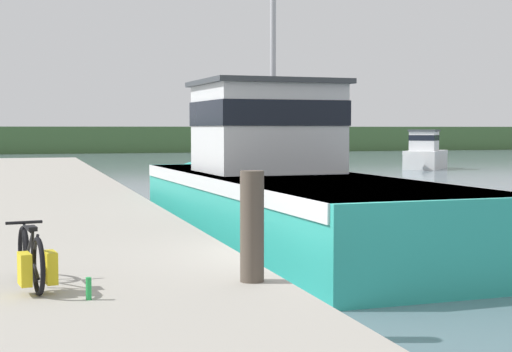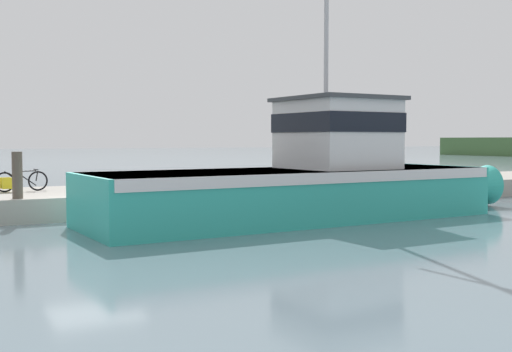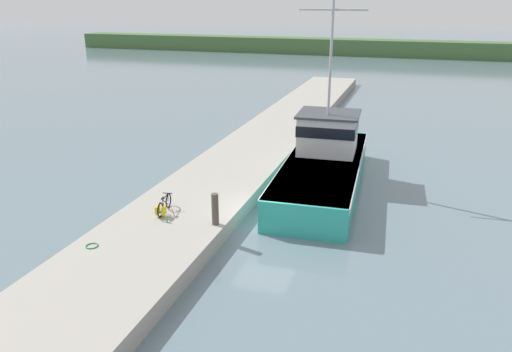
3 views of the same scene
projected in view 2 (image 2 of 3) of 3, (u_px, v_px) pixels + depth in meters
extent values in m
plane|color=slate|center=(94.00, 226.00, 17.92)|extent=(320.00, 320.00, 0.00)
cube|color=#A39E93|center=(67.00, 202.00, 21.13)|extent=(5.01, 80.00, 0.72)
cube|color=teal|center=(294.00, 195.00, 19.19)|extent=(4.43, 12.76, 1.52)
cone|color=teal|center=(466.00, 186.00, 22.97)|extent=(1.56, 2.34, 1.44)
cube|color=silver|center=(294.00, 175.00, 19.16)|extent=(4.50, 12.51, 0.30)
cube|color=silver|center=(337.00, 135.00, 19.89)|extent=(3.17, 2.97, 2.09)
cube|color=black|center=(337.00, 123.00, 19.87)|extent=(3.23, 3.03, 0.58)
cube|color=#3D4247|center=(337.00, 99.00, 19.82)|extent=(3.42, 3.21, 0.12)
torus|color=black|center=(5.00, 182.00, 20.61)|extent=(0.15, 0.66, 0.66)
torus|color=black|center=(38.00, 181.00, 21.24)|extent=(0.15, 0.66, 0.66)
cylinder|color=black|center=(10.00, 184.00, 20.72)|extent=(0.09, 0.36, 0.18)
cylinder|color=black|center=(17.00, 179.00, 20.84)|extent=(0.06, 0.15, 0.50)
cylinder|color=black|center=(12.00, 177.00, 20.73)|extent=(0.11, 0.47, 0.37)
cylinder|color=black|center=(26.00, 179.00, 21.00)|extent=(0.14, 0.67, 0.51)
cylinder|color=black|center=(27.00, 171.00, 21.02)|extent=(0.12, 0.55, 0.05)
cylinder|color=black|center=(37.00, 176.00, 21.21)|extent=(0.05, 0.10, 0.34)
cylinder|color=black|center=(36.00, 170.00, 21.18)|extent=(0.44, 0.10, 0.04)
cube|color=black|center=(18.00, 170.00, 20.84)|extent=(0.13, 0.25, 0.05)
cube|color=gold|center=(5.00, 183.00, 20.75)|extent=(0.17, 0.33, 0.36)
cube|color=gold|center=(7.00, 183.00, 20.53)|extent=(0.17, 0.33, 0.36)
cylinder|color=#51473D|center=(17.00, 175.00, 18.41)|extent=(0.29, 0.29, 1.35)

